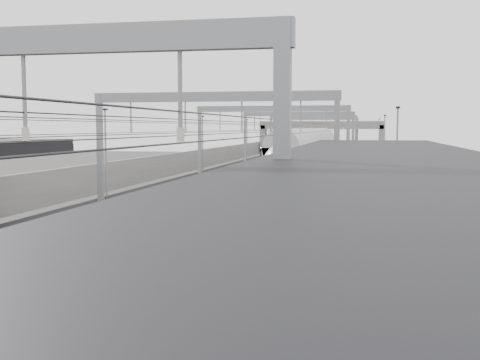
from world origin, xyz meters
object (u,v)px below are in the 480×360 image
at_px(train, 308,160).
at_px(bench, 369,269).
at_px(overbridge, 321,130).
at_px(signal_green, 261,154).

relative_size(train, bench, 31.38).
relative_size(overbridge, signal_green, 6.33).
height_order(overbridge, signal_green, overbridge).
bearing_deg(bench, signal_green, 103.01).
height_order(bench, signal_green, signal_green).
bearing_deg(train, signal_green, 128.55).
xyz_separation_m(train, signal_green, (-6.70, 8.41, 0.20)).
xyz_separation_m(overbridge, bench, (7.87, -89.81, -3.81)).
xyz_separation_m(overbridge, train, (1.50, -41.66, -3.09)).
distance_m(train, signal_green, 10.75).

